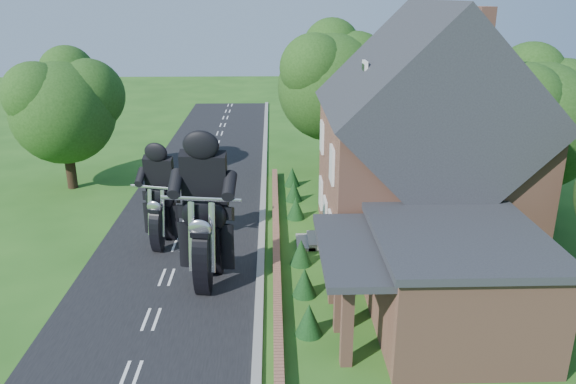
{
  "coord_description": "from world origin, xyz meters",
  "views": [
    {
      "loc": [
        4.17,
        -16.65,
        10.44
      ],
      "look_at": [
        4.8,
        4.98,
        2.8
      ],
      "focal_mm": 35.0,
      "sensor_mm": 36.0,
      "label": 1
    }
  ],
  "objects_px": {
    "house": "(423,148)",
    "motorcycle_follow": "(164,231)",
    "motorcycle_lead": "(209,263)",
    "garden_wall": "(276,250)",
    "annex": "(451,281)"
  },
  "relations": [
    {
      "from": "house",
      "to": "motorcycle_follow",
      "type": "xyz_separation_m",
      "value": [
        -11.07,
        -0.07,
        -3.64
      ]
    },
    {
      "from": "house",
      "to": "motorcycle_follow",
      "type": "relative_size",
      "value": 6.77
    },
    {
      "from": "house",
      "to": "motorcycle_lead",
      "type": "distance_m",
      "value": 10.07
    },
    {
      "from": "motorcycle_follow",
      "to": "garden_wall",
      "type": "bearing_deg",
      "value": -175.91
    },
    {
      "from": "garden_wall",
      "to": "motorcycle_follow",
      "type": "distance_m",
      "value": 4.99
    },
    {
      "from": "motorcycle_lead",
      "to": "annex",
      "type": "bearing_deg",
      "value": 166.8
    },
    {
      "from": "garden_wall",
      "to": "motorcycle_lead",
      "type": "distance_m",
      "value": 3.7
    },
    {
      "from": "house",
      "to": "motorcycle_follow",
      "type": "bearing_deg",
      "value": -179.63
    },
    {
      "from": "house",
      "to": "annex",
      "type": "distance_m",
      "value": 7.3
    },
    {
      "from": "garden_wall",
      "to": "annex",
      "type": "relative_size",
      "value": 3.12
    },
    {
      "from": "house",
      "to": "motorcycle_lead",
      "type": "height_order",
      "value": "house"
    },
    {
      "from": "garden_wall",
      "to": "house",
      "type": "height_order",
      "value": "house"
    },
    {
      "from": "garden_wall",
      "to": "motorcycle_lead",
      "type": "height_order",
      "value": "motorcycle_lead"
    },
    {
      "from": "annex",
      "to": "motorcycle_lead",
      "type": "distance_m",
      "value": 8.79
    },
    {
      "from": "motorcycle_follow",
      "to": "house",
      "type": "bearing_deg",
      "value": -164.77
    }
  ]
}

